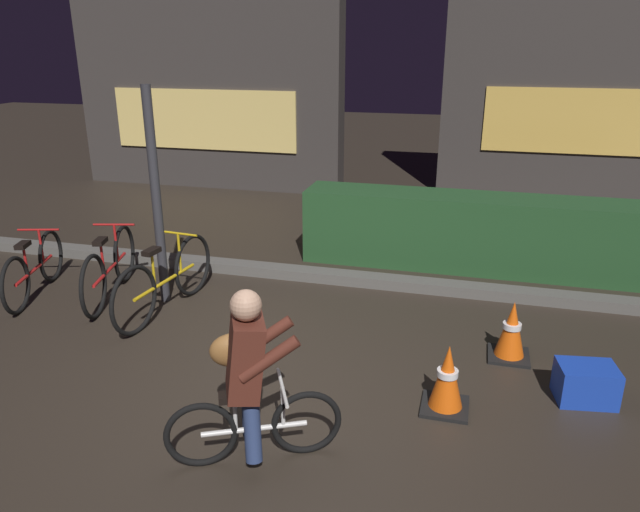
# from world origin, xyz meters

# --- Properties ---
(ground_plane) EXTENTS (40.00, 40.00, 0.00)m
(ground_plane) POSITION_xyz_m (0.00, 0.00, 0.00)
(ground_plane) COLOR #2D261E
(sidewalk_curb) EXTENTS (12.00, 0.24, 0.12)m
(sidewalk_curb) POSITION_xyz_m (0.00, 2.20, 0.06)
(sidewalk_curb) COLOR #56544F
(sidewalk_curb) RESTS_ON ground
(hedge_row) EXTENTS (4.80, 0.70, 0.92)m
(hedge_row) POSITION_xyz_m (1.80, 3.10, 0.46)
(hedge_row) COLOR #214723
(hedge_row) RESTS_ON ground
(storefront_left) EXTENTS (5.16, 0.54, 3.73)m
(storefront_left) POSITION_xyz_m (-3.55, 6.50, 1.86)
(storefront_left) COLOR #383330
(storefront_left) RESTS_ON ground
(storefront_right) EXTENTS (5.03, 0.54, 4.38)m
(storefront_right) POSITION_xyz_m (3.28, 7.20, 2.18)
(storefront_right) COLOR #383330
(storefront_right) RESTS_ON ground
(street_post) EXTENTS (0.10, 0.10, 2.29)m
(street_post) POSITION_xyz_m (-1.71, 1.20, 1.14)
(street_post) COLOR #2D2D33
(street_post) RESTS_ON ground
(parked_bike_leftmost) EXTENTS (0.53, 1.47, 0.70)m
(parked_bike_leftmost) POSITION_xyz_m (-3.16, 0.95, 0.32)
(parked_bike_leftmost) COLOR black
(parked_bike_leftmost) RESTS_ON ground
(parked_bike_left_mid) EXTENTS (0.53, 1.63, 0.77)m
(parked_bike_left_mid) POSITION_xyz_m (-2.32, 1.12, 0.35)
(parked_bike_left_mid) COLOR black
(parked_bike_left_mid) RESTS_ON ground
(parked_bike_center_left) EXTENTS (0.46, 1.72, 0.79)m
(parked_bike_center_left) POSITION_xyz_m (-1.54, 0.93, 0.36)
(parked_bike_center_left) COLOR black
(parked_bike_center_left) RESTS_ON ground
(traffic_cone_near) EXTENTS (0.36, 0.36, 0.54)m
(traffic_cone_near) POSITION_xyz_m (1.39, -0.10, 0.26)
(traffic_cone_near) COLOR black
(traffic_cone_near) RESTS_ON ground
(traffic_cone_far) EXTENTS (0.36, 0.36, 0.54)m
(traffic_cone_far) POSITION_xyz_m (1.89, 0.85, 0.26)
(traffic_cone_far) COLOR black
(traffic_cone_far) RESTS_ON ground
(blue_crate) EXTENTS (0.48, 0.38, 0.30)m
(blue_crate) POSITION_xyz_m (2.44, 0.30, 0.15)
(blue_crate) COLOR #193DB7
(blue_crate) RESTS_ON ground
(cyclist) EXTENTS (1.09, 0.58, 1.25)m
(cyclist) POSITION_xyz_m (0.15, -1.02, 0.63)
(cyclist) COLOR black
(cyclist) RESTS_ON ground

